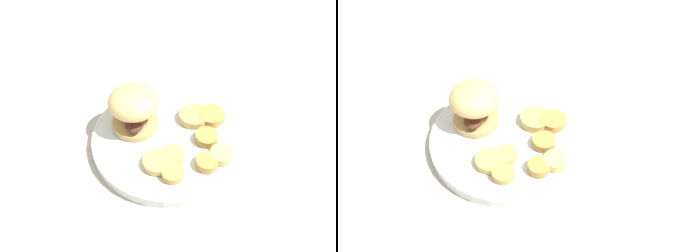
{
  "view_description": "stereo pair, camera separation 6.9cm",
  "coord_description": "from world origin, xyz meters",
  "views": [
    {
      "loc": [
        0.16,
        0.44,
        0.56
      ],
      "look_at": [
        0.0,
        0.0,
        0.05
      ],
      "focal_mm": 42.0,
      "sensor_mm": 36.0,
      "label": 1
    },
    {
      "loc": [
        0.09,
        0.46,
        0.56
      ],
      "look_at": [
        0.0,
        0.0,
        0.05
      ],
      "focal_mm": 42.0,
      "sensor_mm": 36.0,
      "label": 2
    }
  ],
  "objects": [
    {
      "name": "ground_plane",
      "position": [
        0.0,
        0.0,
        0.0
      ],
      "size": [
        4.0,
        4.0,
        0.0
      ],
      "primitive_type": "plane",
      "color": "#B2A899"
    },
    {
      "name": "dinner_plate",
      "position": [
        0.0,
        0.0,
        0.01
      ],
      "size": [
        0.28,
        0.28,
        0.02
      ],
      "color": "silver",
      "rests_on": "ground_plane"
    },
    {
      "name": "sandwich",
      "position": [
        0.05,
        -0.04,
        0.07
      ],
      "size": [
        0.09,
        0.1,
        0.08
      ],
      "color": "tan",
      "rests_on": "dinner_plate"
    },
    {
      "name": "potato_round_0",
      "position": [
        0.04,
        0.06,
        0.03
      ],
      "size": [
        0.05,
        0.05,
        0.01
      ],
      "primitive_type": "cylinder",
      "color": "tan",
      "rests_on": "dinner_plate"
    },
    {
      "name": "potato_round_1",
      "position": [
        -0.06,
        -0.02,
        0.03
      ],
      "size": [
        0.06,
        0.06,
        0.01
      ],
      "primitive_type": "cylinder",
      "color": "tan",
      "rests_on": "dinner_plate"
    },
    {
      "name": "potato_round_2",
      "position": [
        -0.04,
        0.08,
        0.03
      ],
      "size": [
        0.04,
        0.04,
        0.01
      ],
      "primitive_type": "cylinder",
      "color": "#BC8942",
      "rests_on": "dinner_plate"
    },
    {
      "name": "potato_round_3",
      "position": [
        0.02,
        0.09,
        0.03
      ],
      "size": [
        0.04,
        0.04,
        0.01
      ],
      "primitive_type": "cylinder",
      "color": "tan",
      "rests_on": "dinner_plate"
    },
    {
      "name": "potato_round_4",
      "position": [
        -0.07,
        0.08,
        0.03
      ],
      "size": [
        0.04,
        0.04,
        0.01
      ],
      "primitive_type": "cylinder",
      "color": "#DBB766",
      "rests_on": "dinner_plate"
    },
    {
      "name": "potato_round_5",
      "position": [
        0.01,
        0.05,
        0.03
      ],
      "size": [
        0.04,
        0.04,
        0.01
      ],
      "primitive_type": "cylinder",
      "color": "tan",
      "rests_on": "dinner_plate"
    },
    {
      "name": "potato_round_6",
      "position": [
        -0.09,
        -0.01,
        0.03
      ],
      "size": [
        0.05,
        0.05,
        0.01
      ],
      "primitive_type": "cylinder",
      "color": "#BC8942",
      "rests_on": "dinner_plate"
    },
    {
      "name": "potato_round_7",
      "position": [
        -0.06,
        0.03,
        0.03
      ],
      "size": [
        0.04,
        0.04,
        0.01
      ],
      "primitive_type": "cylinder",
      "color": "#BC8942",
      "rests_on": "dinner_plate"
    }
  ]
}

